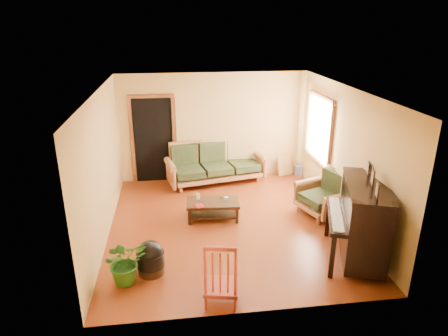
{
  "coord_description": "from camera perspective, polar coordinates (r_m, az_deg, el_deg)",
  "views": [
    {
      "loc": [
        -0.98,
        -6.82,
        3.75
      ],
      "look_at": [
        -0.05,
        0.2,
        1.1
      ],
      "focal_mm": 32.0,
      "sensor_mm": 36.0,
      "label": 1
    }
  ],
  "objects": [
    {
      "name": "piano",
      "position": [
        6.89,
        19.26,
        -7.34
      ],
      "size": [
        1.32,
        1.71,
        1.33
      ],
      "primitive_type": "cube",
      "rotation": [
        0.0,
        0.0,
        -0.33
      ],
      "color": "black",
      "rests_on": "floor"
    },
    {
      "name": "glass_jar",
      "position": [
        7.96,
        0.29,
        -4.35
      ],
      "size": [
        0.1,
        0.1,
        0.06
      ],
      "primitive_type": "cylinder",
      "rotation": [
        0.0,
        0.0,
        -0.16
      ],
      "color": "silver",
      "rests_on": "coffee_table"
    },
    {
      "name": "candle",
      "position": [
        7.99,
        -3.7,
        -4.08
      ],
      "size": [
        0.07,
        0.07,
        0.11
      ],
      "primitive_type": "cylinder",
      "rotation": [
        0.0,
        0.0,
        0.13
      ],
      "color": "silver",
      "rests_on": "coffee_table"
    },
    {
      "name": "red_chair",
      "position": [
        5.66,
        -0.37,
        -14.51
      ],
      "size": [
        0.56,
        0.6,
        1.01
      ],
      "primitive_type": "cube",
      "rotation": [
        0.0,
        0.0,
        -0.2
      ],
      "color": "maroon",
      "rests_on": "floor"
    },
    {
      "name": "potted_plant",
      "position": [
        6.29,
        -13.95,
        -12.84
      ],
      "size": [
        0.79,
        0.75,
        0.71
      ],
      "primitive_type": "imported",
      "rotation": [
        0.0,
        0.0,
        0.38
      ],
      "color": "#245C1A",
      "rests_on": "floor"
    },
    {
      "name": "floor",
      "position": [
        7.85,
        0.57,
        -8.04
      ],
      "size": [
        5.0,
        5.0,
        0.0
      ],
      "primitive_type": "plane",
      "color": "#5A200B",
      "rests_on": "ground"
    },
    {
      "name": "sofa",
      "position": [
        9.61,
        -1.15,
        0.74
      ],
      "size": [
        2.47,
        1.42,
        0.99
      ],
      "primitive_type": "cube",
      "rotation": [
        0.0,
        0.0,
        0.2
      ],
      "color": "#A1623B",
      "rests_on": "floor"
    },
    {
      "name": "ceramic_crock",
      "position": [
        10.34,
        10.58,
        -0.31
      ],
      "size": [
        0.23,
        0.23,
        0.27
      ],
      "primitive_type": "cylinder",
      "rotation": [
        0.0,
        0.0,
        -0.08
      ],
      "color": "#323F96",
      "rests_on": "floor"
    },
    {
      "name": "coffee_table",
      "position": [
        7.98,
        -1.6,
        -6.01
      ],
      "size": [
        1.06,
        0.63,
        0.37
      ],
      "primitive_type": "cube",
      "rotation": [
        0.0,
        0.0,
        -0.07
      ],
      "color": "black",
      "rests_on": "floor"
    },
    {
      "name": "armchair",
      "position": [
        8.27,
        13.85,
        -3.53
      ],
      "size": [
        1.15,
        1.18,
        0.93
      ],
      "primitive_type": "cube",
      "rotation": [
        0.0,
        0.0,
        0.34
      ],
      "color": "#A1623B",
      "rests_on": "floor"
    },
    {
      "name": "footstool",
      "position": [
        6.49,
        -10.42,
        -12.99
      ],
      "size": [
        0.44,
        0.44,
        0.41
      ],
      "primitive_type": "cylinder",
      "rotation": [
        0.0,
        0.0,
        -0.02
      ],
      "color": "black",
      "rests_on": "floor"
    },
    {
      "name": "remote",
      "position": [
        8.04,
        -0.13,
        -4.25
      ],
      "size": [
        0.14,
        0.04,
        0.01
      ],
      "primitive_type": "cube",
      "rotation": [
        0.0,
        0.0,
        -0.02
      ],
      "color": "black",
      "rests_on": "coffee_table"
    },
    {
      "name": "book",
      "position": [
        7.68,
        -4.02,
        -5.54
      ],
      "size": [
        0.2,
        0.24,
        0.02
      ],
      "primitive_type": "imported",
      "rotation": [
        0.0,
        0.0,
        0.32
      ],
      "color": "maroon",
      "rests_on": "coffee_table"
    },
    {
      "name": "leaning_frame",
      "position": [
        10.22,
        8.63,
        0.34
      ],
      "size": [
        0.4,
        0.21,
        0.53
      ],
      "primitive_type": "cube",
      "rotation": [
        0.0,
        0.0,
        0.33
      ],
      "color": "#C48D41",
      "rests_on": "floor"
    },
    {
      "name": "window",
      "position": [
        9.01,
        13.52,
        5.49
      ],
      "size": [
        0.12,
        1.36,
        1.46
      ],
      "primitive_type": "cube",
      "color": "white",
      "rests_on": "right_wall"
    },
    {
      "name": "doorway",
      "position": [
        9.7,
        -10.04,
        3.89
      ],
      "size": [
        1.08,
        0.16,
        2.05
      ],
      "primitive_type": "cube",
      "color": "black",
      "rests_on": "floor"
    }
  ]
}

